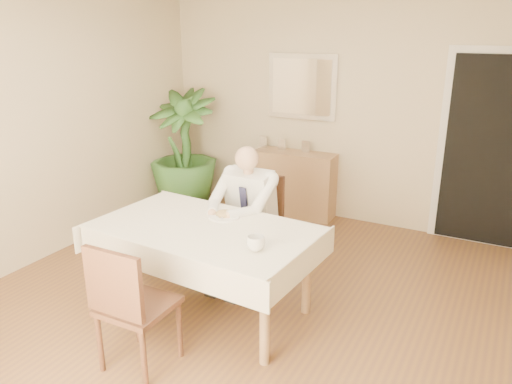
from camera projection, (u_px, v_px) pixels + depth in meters
The scene contains 17 objects.
room at pixel (234, 160), 3.64m from camera, with size 5.00×5.02×2.60m.
doorway at pixel (486, 152), 5.11m from camera, with size 0.96×0.07×2.10m.
mirror at pixel (302, 87), 5.86m from camera, with size 0.86×0.04×0.76m.
dining_table at pixel (204, 236), 3.89m from camera, with size 1.78×1.12×0.75m.
chair_far at pixel (257, 218), 4.68m from camera, with size 0.44×0.44×0.92m.
chair_near at pixel (128, 302), 3.24m from camera, with size 0.45×0.45×0.93m.
seated_man at pixel (242, 210), 4.38m from camera, with size 0.48×0.72×1.24m.
plate at pixel (224, 216), 4.05m from camera, with size 0.26×0.26×0.02m, color white.
food at pixel (224, 214), 4.05m from camera, with size 0.14×0.14×0.06m, color olive.
knife at pixel (224, 218), 3.98m from camera, with size 0.01×0.01×0.13m, color silver.
fork at pixel (216, 216), 4.01m from camera, with size 0.01×0.01×0.13m, color silver.
coffee_mug at pixel (256, 243), 3.45m from camera, with size 0.13×0.13×0.10m, color white.
sideboard at pixel (294, 184), 6.10m from camera, with size 0.99×0.34×0.79m, color #937048.
photo_frame_left at pixel (263, 142), 6.20m from camera, with size 0.10×0.02×0.14m, color silver.
photo_frame_center at pixel (282, 144), 6.08m from camera, with size 0.10×0.02×0.14m, color silver.
photo_frame_right at pixel (306, 147), 5.95m from camera, with size 0.10×0.02×0.14m, color silver.
potted_palm at pixel (183, 150), 6.27m from camera, with size 0.84×0.84×1.50m, color #28521F.
Camera 1 is at (1.80, -3.04, 2.23)m, focal length 35.00 mm.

